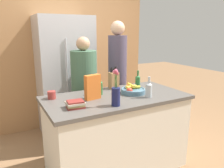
% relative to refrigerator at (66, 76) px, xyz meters
% --- Properties ---
extents(ground_plane, '(14.00, 14.00, 0.00)m').
position_rel_refrigerator_xyz_m(ground_plane, '(0.21, -1.30, -0.94)').
color(ground_plane, '#936B47').
extents(kitchen_island, '(1.65, 0.84, 0.92)m').
position_rel_refrigerator_xyz_m(kitchen_island, '(0.21, -1.30, -0.48)').
color(kitchen_island, silver).
rests_on(kitchen_island, ground_plane).
extents(back_wall_wood, '(2.85, 0.12, 2.60)m').
position_rel_refrigerator_xyz_m(back_wall_wood, '(0.21, 0.36, 0.36)').
color(back_wall_wood, '#AD7A4C').
rests_on(back_wall_wood, ground_plane).
extents(refrigerator, '(0.85, 0.63, 1.88)m').
position_rel_refrigerator_xyz_m(refrigerator, '(0.00, 0.00, 0.00)').
color(refrigerator, '#B7B7BC').
rests_on(refrigerator, ground_plane).
extents(fruit_bowl, '(0.29, 0.29, 0.11)m').
position_rel_refrigerator_xyz_m(fruit_bowl, '(0.44, -1.29, 0.02)').
color(fruit_bowl, slate).
rests_on(fruit_bowl, kitchen_island).
extents(knife_block, '(0.12, 0.10, 0.29)m').
position_rel_refrigerator_xyz_m(knife_block, '(0.35, -0.98, 0.09)').
color(knife_block, '#A87A4C').
rests_on(knife_block, kitchen_island).
extents(flower_vase, '(0.09, 0.09, 0.37)m').
position_rel_refrigerator_xyz_m(flower_vase, '(0.04, -1.59, 0.10)').
color(flower_vase, '#191E4C').
rests_on(flower_vase, kitchen_island).
extents(cereal_box, '(0.19, 0.09, 0.27)m').
position_rel_refrigerator_xyz_m(cereal_box, '(-0.08, -1.28, 0.12)').
color(cereal_box, orange).
rests_on(cereal_box, kitchen_island).
extents(coffee_mug, '(0.09, 0.12, 0.09)m').
position_rel_refrigerator_xyz_m(coffee_mug, '(-0.47, -1.05, 0.02)').
color(coffee_mug, '#99332D').
rests_on(coffee_mug, kitchen_island).
extents(book_stack, '(0.19, 0.16, 0.07)m').
position_rel_refrigerator_xyz_m(book_stack, '(-0.34, -1.45, 0.02)').
color(book_stack, maroon).
rests_on(book_stack, kitchen_island).
extents(bottle_oil, '(0.06, 0.06, 0.23)m').
position_rel_refrigerator_xyz_m(bottle_oil, '(0.07, -1.15, 0.07)').
color(bottle_oil, '#286633').
rests_on(bottle_oil, kitchen_island).
extents(bottle_vinegar, '(0.06, 0.06, 0.23)m').
position_rel_refrigerator_xyz_m(bottle_vinegar, '(0.65, -1.09, 0.07)').
color(bottle_vinegar, '#286633').
rests_on(bottle_vinegar, kitchen_island).
extents(bottle_wine, '(0.07, 0.07, 0.24)m').
position_rel_refrigerator_xyz_m(bottle_wine, '(0.51, -1.51, 0.07)').
color(bottle_wine, '#B2BCC1').
rests_on(bottle_wine, kitchen_island).
extents(person_at_sink, '(0.35, 0.35, 1.58)m').
position_rel_refrigerator_xyz_m(person_at_sink, '(0.07, -0.63, -0.06)').
color(person_at_sink, '#383842').
rests_on(person_at_sink, ground_plane).
extents(person_in_blue, '(0.28, 0.28, 1.80)m').
position_rel_refrigerator_xyz_m(person_in_blue, '(0.66, -0.54, 0.10)').
color(person_in_blue, '#383842').
rests_on(person_in_blue, ground_plane).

